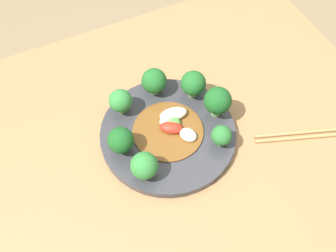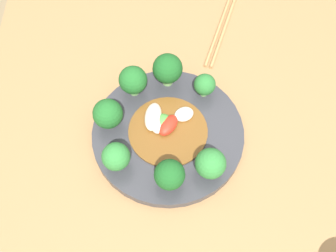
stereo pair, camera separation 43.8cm
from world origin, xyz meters
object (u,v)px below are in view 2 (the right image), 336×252
plate (168,134)px  broccoli_southeast (116,157)px  chopsticks (223,26)px  stirfry_center (164,124)px  broccoli_northeast (210,164)px  broccoli_northwest (205,85)px  broccoli_southwest (133,80)px  broccoli_east (170,175)px  broccoli_west (168,69)px  broccoli_south (108,114)px

plate → broccoli_southeast: size_ratio=4.67×
broccoli_southeast → chopsticks: 0.41m
plate → stirfry_center: size_ratio=1.92×
plate → broccoli_southeast: (0.07, -0.09, 0.04)m
broccoli_northeast → broccoli_northwest: (-0.16, 0.00, -0.00)m
broccoli_southeast → broccoli_southwest: 0.16m
broccoli_northeast → chopsticks: (-0.36, 0.06, -0.05)m
plate → broccoli_east: bearing=0.3°
plate → stirfry_center: bearing=-151.1°
broccoli_northwest → broccoli_east: size_ratio=0.82×
chopsticks → broccoli_west: bearing=-37.7°
plate → broccoli_west: (-0.11, 0.00, 0.05)m
broccoli_east → broccoli_southeast: bearing=-111.2°
broccoli_northeast → broccoli_southeast: 0.16m
broccoli_east → stirfry_center: broccoli_east is taller
broccoli_south → broccoli_southeast: (0.08, 0.02, -0.00)m
plate → broccoli_northeast: broccoli_northeast is taller
broccoli_south → broccoli_southwest: broccoli_southwest is taller
broccoli_south → broccoli_southwest: bearing=148.7°
plate → stirfry_center: 0.02m
broccoli_northwest → broccoli_south: bearing=-70.0°
broccoli_west → stirfry_center: size_ratio=0.50×
plate → broccoli_southeast: broccoli_southeast is taller
broccoli_south → broccoli_northwest: size_ratio=1.25×
broccoli_south → chopsticks: 0.35m
broccoli_southwest → stirfry_center: bearing=36.4°
stirfry_center → broccoli_northwest: bearing=132.4°
broccoli_southwest → stirfry_center: 0.10m
broccoli_south → broccoli_east: (0.12, 0.11, -0.00)m
stirfry_center → broccoli_south: bearing=-93.5°
broccoli_southwest → stirfry_center: (0.08, 0.06, -0.03)m
broccoli_west → broccoli_southeast: size_ratio=1.21×
broccoli_northwest → broccoli_southwest: bearing=-92.9°
plate → broccoli_northwest: 0.12m
broccoli_northeast → broccoli_southeast: (-0.02, -0.16, 0.00)m
plate → broccoli_east: broccoli_east is taller
broccoli_northwest → broccoli_southwest: size_ratio=0.77×
broccoli_south → broccoli_west: broccoli_west is taller
broccoli_northwest → chopsticks: 0.21m
broccoli_northeast → broccoli_west: 0.21m
broccoli_east → stirfry_center: size_ratio=0.43×
broccoli_south → chopsticks: broccoli_south is taller
broccoli_south → broccoli_west: (-0.09, 0.11, 0.01)m
broccoli_west → chopsticks: size_ratio=0.31×
plate → broccoli_southwest: size_ratio=4.25×
plate → broccoli_east: size_ratio=4.51×
broccoli_west → broccoli_southwest: size_ratio=1.10×
broccoli_northeast → broccoli_west: size_ratio=0.83×
plate → broccoli_northwest: bearing=139.3°
broccoli_southeast → plate: bearing=126.7°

